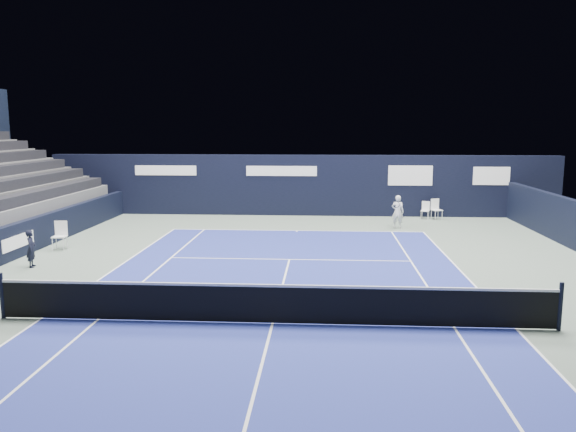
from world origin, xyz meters
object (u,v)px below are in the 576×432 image
tennis_player (398,212)px  folding_chair_back_a (426,207)px  line_judge_chair (60,233)px  tennis_net (272,303)px  folding_chair_back_b (436,208)px

tennis_player → folding_chair_back_a: bearing=58.4°
line_judge_chair → tennis_net: 11.45m
line_judge_chair → tennis_net: bearing=-46.8°
tennis_net → tennis_player: (4.48, 12.84, 0.24)m
folding_chair_back_a → tennis_net: size_ratio=0.07×
folding_chair_back_a → folding_chair_back_b: 0.51m
folding_chair_back_a → tennis_net: 16.87m
folding_chair_back_b → line_judge_chair: size_ratio=0.96×
folding_chair_back_b → tennis_player: tennis_player is taller
line_judge_chair → folding_chair_back_b: bearing=22.0°
tennis_net → tennis_player: bearing=70.8°
folding_chair_back_a → folding_chair_back_b: bearing=-2.3°
tennis_player → line_judge_chair: bearing=-158.0°
folding_chair_back_b → tennis_net: tennis_net is taller
tennis_net → folding_chair_back_b: bearing=66.6°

